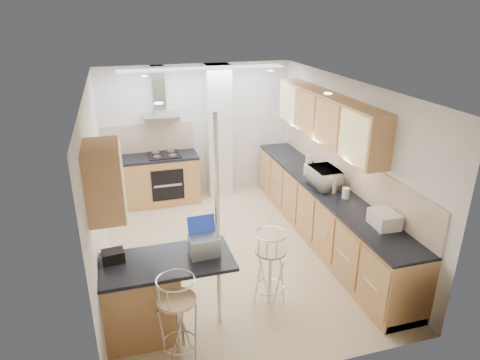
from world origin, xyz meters
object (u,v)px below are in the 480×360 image
object	(u,v)px
microwave	(325,178)
bread_bin	(384,219)
bar_stool_end	(270,269)
bar_stool_near	(178,321)
laptop	(204,246)

from	to	relation	value
microwave	bread_bin	world-z (taller)	microwave
bread_bin	bar_stool_end	bearing A→B (deg)	177.78
bar_stool_near	laptop	bearing A→B (deg)	27.82
bar_stool_end	laptop	bearing A→B (deg)	135.43
microwave	bar_stool_near	size ratio (longest dim) A/B	0.53
bar_stool_near	bar_stool_end	size ratio (longest dim) A/B	1.02
laptop	bread_bin	size ratio (longest dim) A/B	0.87
laptop	bar_stool_near	world-z (taller)	laptop
laptop	bar_stool_near	distance (m)	0.81
laptop	bread_bin	world-z (taller)	laptop
laptop	bar_stool_end	xyz separation A→B (m)	(0.83, 0.16, -0.55)
bread_bin	bar_stool_near	bearing A→B (deg)	-167.00
microwave	bar_stool_end	xyz separation A→B (m)	(-1.30, -1.24, -0.57)
microwave	bar_stool_near	distance (m)	3.18
bar_stool_end	bread_bin	size ratio (longest dim) A/B	2.74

